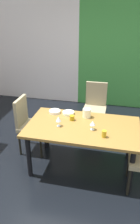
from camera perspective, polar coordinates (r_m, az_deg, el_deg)
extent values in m
cube|color=black|center=(3.62, -3.91, -14.56)|extent=(5.66, 5.67, 0.02)
cube|color=silver|center=(5.99, -10.72, 15.50)|extent=(2.66, 0.10, 2.62)
cube|color=olive|center=(3.24, 3.38, -3.92)|extent=(1.66, 0.97, 0.04)
cylinder|color=black|center=(3.91, -6.37, -4.77)|extent=(0.07, 0.07, 0.71)
cylinder|color=black|center=(3.74, 15.39, -7.17)|extent=(0.07, 0.07, 0.71)
cylinder|color=black|center=(3.32, -10.70, -11.30)|extent=(0.07, 0.07, 0.71)
cylinder|color=black|center=(3.12, 15.65, -14.71)|extent=(0.07, 0.07, 0.71)
cylinder|color=black|center=(3.16, 15.11, -17.32)|extent=(0.04, 0.04, 0.44)
cylinder|color=black|center=(3.45, 15.03, -13.06)|extent=(0.04, 0.04, 0.44)
cube|color=gray|center=(4.36, 6.41, 0.42)|extent=(0.44, 0.44, 0.07)
cube|color=gray|center=(4.45, 6.90, 4.54)|extent=(0.42, 0.05, 0.52)
cylinder|color=black|center=(4.30, 8.45, -3.96)|extent=(0.04, 0.04, 0.44)
cylinder|color=black|center=(4.34, 3.44, -3.44)|extent=(0.04, 0.04, 0.44)
cylinder|color=black|center=(4.63, 8.88, -1.68)|extent=(0.04, 0.04, 0.44)
cylinder|color=black|center=(4.67, 4.24, -1.22)|extent=(0.04, 0.04, 0.44)
cube|color=gray|center=(3.81, -9.57, -3.78)|extent=(0.44, 0.44, 0.07)
cube|color=gray|center=(3.77, -12.67, -0.06)|extent=(0.05, 0.42, 0.51)
cylinder|color=black|center=(4.03, -5.79, -5.98)|extent=(0.04, 0.04, 0.44)
cylinder|color=black|center=(3.73, -7.63, -8.95)|extent=(0.04, 0.04, 0.44)
cylinder|color=black|center=(4.16, -10.79, -5.28)|extent=(0.04, 0.04, 0.44)
cylinder|color=black|center=(3.87, -12.98, -8.08)|extent=(0.04, 0.04, 0.44)
cylinder|color=silver|center=(3.15, 5.85, -4.54)|extent=(0.06, 0.06, 0.00)
cylinder|color=silver|center=(3.13, 5.88, -3.96)|extent=(0.01, 0.01, 0.07)
cone|color=silver|center=(3.10, 5.94, -2.90)|extent=(0.08, 0.08, 0.06)
cylinder|color=silver|center=(3.23, -2.98, -3.62)|extent=(0.06, 0.06, 0.00)
cylinder|color=silver|center=(3.21, -3.00, -3.00)|extent=(0.01, 0.01, 0.07)
cone|color=silver|center=(3.17, -3.03, -1.79)|extent=(0.08, 0.08, 0.08)
cylinder|color=silver|center=(3.62, -4.00, 0.11)|extent=(0.19, 0.19, 0.04)
cylinder|color=silver|center=(3.57, -0.43, -0.21)|extent=(0.19, 0.19, 0.04)
cylinder|color=#B6901E|center=(2.97, 8.89, -5.65)|extent=(0.06, 0.06, 0.10)
cylinder|color=#A68114|center=(3.37, 0.54, -1.54)|extent=(0.08, 0.08, 0.08)
cylinder|color=#F4F0C4|center=(3.45, 4.40, -0.27)|extent=(0.13, 0.13, 0.14)
cone|color=#F4F0C4|center=(3.42, 5.40, 0.53)|extent=(0.05, 0.05, 0.03)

